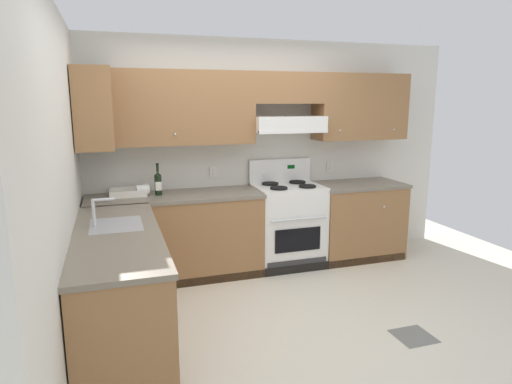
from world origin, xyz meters
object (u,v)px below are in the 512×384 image
at_px(stove, 288,224).
at_px(paper_towel_roll, 143,190).
at_px(wine_bottle, 158,183).
at_px(bowl, 128,193).

bearing_deg(stove, paper_towel_roll, 177.20).
height_order(wine_bottle, paper_towel_roll, wine_bottle).
bearing_deg(paper_towel_roll, stove, -2.80).
xyz_separation_m(stove, bowl, (-1.74, 0.11, 0.45)).
height_order(stove, bowl, stove).
xyz_separation_m(stove, paper_towel_roll, (-1.59, 0.08, 0.49)).
xyz_separation_m(wine_bottle, paper_towel_roll, (-0.15, 0.05, -0.08)).
distance_m(bowl, paper_towel_roll, 0.16).
bearing_deg(bowl, paper_towel_roll, -11.53).
distance_m(wine_bottle, paper_towel_roll, 0.18).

